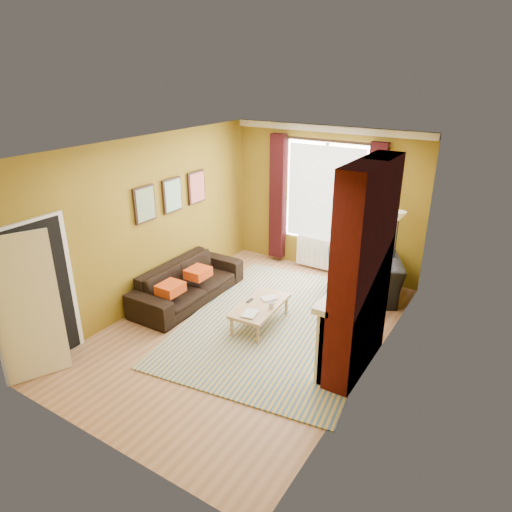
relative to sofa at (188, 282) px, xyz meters
name	(u,v)px	position (x,y,z in m)	size (l,w,h in m)	color
ground	(247,330)	(1.42, -0.30, -0.32)	(5.50, 5.50, 0.00)	#916342
room_walls	(295,249)	(2.06, -0.03, 1.06)	(3.82, 5.54, 2.83)	olive
striped_rug	(281,323)	(1.77, 0.13, -0.31)	(3.29, 4.21, 0.02)	#335C8C
sofa	(188,282)	(0.00, 0.00, 0.00)	(2.20, 0.86, 0.64)	black
armchair	(363,279)	(2.56, 1.59, 0.06)	(1.19, 1.04, 0.77)	black
coffee_table	(260,306)	(1.51, -0.08, 0.01)	(0.63, 1.15, 0.37)	tan
wicker_stool	(345,271)	(2.05, 2.10, -0.09)	(0.42, 0.42, 0.46)	#A07745
floor_lamp	(397,231)	(2.96, 1.90, 0.93)	(0.23, 0.23, 1.59)	black
book_a	(244,312)	(1.45, -0.45, 0.06)	(0.20, 0.27, 0.03)	#999999
book_b	(267,296)	(1.46, 0.20, 0.06)	(0.18, 0.25, 0.02)	#999999
mug	(271,305)	(1.72, -0.09, 0.10)	(0.10, 0.10, 0.09)	#999999
tv_remote	(250,300)	(1.32, -0.08, 0.06)	(0.05, 0.14, 0.02)	#242426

